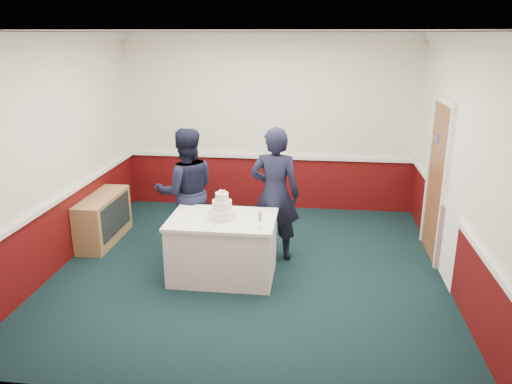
# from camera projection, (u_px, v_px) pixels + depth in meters

# --- Properties ---
(ground) EXTENTS (5.00, 5.00, 0.00)m
(ground) POSITION_uv_depth(u_px,v_px,m) (250.00, 268.00, 6.61)
(ground) COLOR black
(ground) RESTS_ON ground
(room_shell) EXTENTS (5.00, 5.00, 3.00)m
(room_shell) POSITION_uv_depth(u_px,v_px,m) (261.00, 113.00, 6.58)
(room_shell) COLOR white
(room_shell) RESTS_ON ground
(sideboard) EXTENTS (0.41, 1.20, 0.70)m
(sideboard) POSITION_uv_depth(u_px,v_px,m) (104.00, 219.00, 7.39)
(sideboard) COLOR #A57850
(sideboard) RESTS_ON ground
(cake_table) EXTENTS (1.32, 0.92, 0.79)m
(cake_table) POSITION_uv_depth(u_px,v_px,m) (223.00, 247.00, 6.29)
(cake_table) COLOR white
(cake_table) RESTS_ON ground
(wedding_cake) EXTENTS (0.35, 0.35, 0.36)m
(wedding_cake) POSITION_uv_depth(u_px,v_px,m) (222.00, 210.00, 6.14)
(wedding_cake) COLOR white
(wedding_cake) RESTS_ON cake_table
(cake_knife) EXTENTS (0.05, 0.22, 0.00)m
(cake_knife) POSITION_uv_depth(u_px,v_px,m) (217.00, 224.00, 5.99)
(cake_knife) COLOR silver
(cake_knife) RESTS_ON cake_table
(champagne_flute) EXTENTS (0.05, 0.05, 0.21)m
(champagne_flute) POSITION_uv_depth(u_px,v_px,m) (260.00, 217.00, 5.81)
(champagne_flute) COLOR silver
(champagne_flute) RESTS_ON cake_table
(person_man) EXTENTS (1.04, 0.93, 1.77)m
(person_man) POSITION_uv_depth(u_px,v_px,m) (186.00, 192.00, 6.88)
(person_man) COLOR black
(person_man) RESTS_ON ground
(person_woman) EXTENTS (0.69, 0.48, 1.83)m
(person_woman) POSITION_uv_depth(u_px,v_px,m) (275.00, 194.00, 6.68)
(person_woman) COLOR black
(person_woman) RESTS_ON ground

